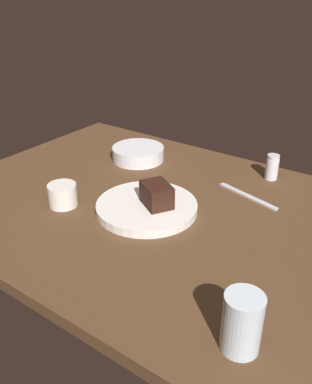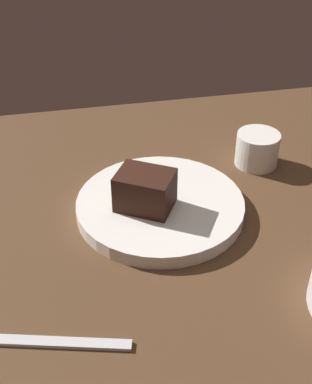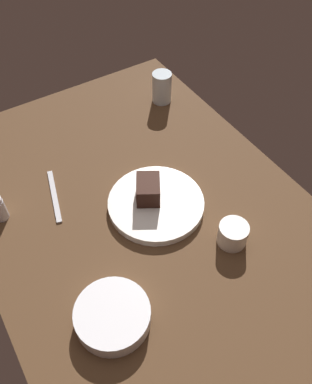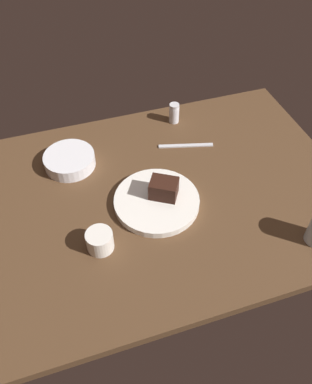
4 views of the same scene
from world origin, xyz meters
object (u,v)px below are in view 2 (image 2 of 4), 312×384
object	(u,v)px
chocolate_cake_slice	(145,190)
butter_knife	(50,342)
dessert_plate	(160,206)
coffee_cup	(257,149)

from	to	relation	value
chocolate_cake_slice	butter_knife	distance (cm)	26.50
butter_knife	dessert_plate	bearing A→B (deg)	-114.27
butter_knife	chocolate_cake_slice	bearing A→B (deg)	-111.19
coffee_cup	butter_knife	xyz separation A→B (cm)	(-37.37, -32.15, -2.70)
chocolate_cake_slice	coffee_cup	size ratio (longest dim) A/B	1.10
chocolate_cake_slice	butter_knife	bearing A→B (deg)	-126.07
dessert_plate	coffee_cup	distance (cm)	22.12
coffee_cup	chocolate_cake_slice	bearing A→B (deg)	-153.28
chocolate_cake_slice	butter_knife	world-z (taller)	chocolate_cake_slice
dessert_plate	coffee_cup	bearing A→B (deg)	27.66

